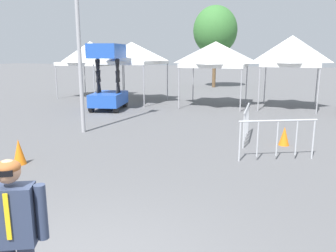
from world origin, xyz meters
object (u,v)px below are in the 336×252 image
person_foreground (14,233)px  tree_behind_tents_left (215,31)px  canopy_tent_right_of_center (90,53)px  crowd_barrier_mid_lot (246,117)px  light_pole_near_lift (77,8)px  crowd_barrier_near_person (278,132)px  canopy_tent_center (132,53)px  traffic_cone_lot_center (19,152)px  scissor_lift (108,89)px  traffic_cone_near_barrier (284,136)px  canopy_tent_behind_center (215,54)px  canopy_tent_far_right (292,51)px

person_foreground → tree_behind_tents_left: (-4.05, 25.04, 3.45)m
canopy_tent_right_of_center → crowd_barrier_mid_lot: (10.88, -7.76, -1.97)m
tree_behind_tents_left → light_pole_near_lift: bearing=-91.6°
crowd_barrier_near_person → crowd_barrier_mid_lot: size_ratio=0.90×
canopy_tent_center → traffic_cone_lot_center: size_ratio=5.19×
scissor_lift → light_pole_near_lift: 5.80m
crowd_barrier_mid_lot → tree_behind_tents_left: bearing=107.0°
light_pole_near_lift → person_foreground: bearing=-59.1°
tree_behind_tents_left → traffic_cone_near_barrier: tree_behind_tents_left is taller
canopy_tent_behind_center → scissor_lift: (-4.53, -3.17, -1.66)m
canopy_tent_behind_center → light_pole_near_lift: size_ratio=0.46×
canopy_tent_far_right → crowd_barrier_mid_lot: bearing=-97.9°
light_pole_near_lift → crowd_barrier_near_person: 7.49m
canopy_tent_right_of_center → scissor_lift: size_ratio=1.09×
canopy_tent_center → canopy_tent_far_right: size_ratio=0.93×
canopy_tent_far_right → traffic_cone_lot_center: (-5.96, -11.82, -2.52)m
canopy_tent_center → light_pole_near_lift: 7.92m
scissor_lift → crowd_barrier_mid_lot: bearing=-26.9°
canopy_tent_right_of_center → canopy_tent_far_right: canopy_tent_far_right is taller
canopy_tent_center → crowd_barrier_mid_lot: size_ratio=1.60×
tree_behind_tents_left → traffic_cone_near_barrier: size_ratio=11.16×
canopy_tent_far_right → scissor_lift: bearing=-156.0°
person_foreground → tree_behind_tents_left: bearing=99.2°
tree_behind_tents_left → crowd_barrier_mid_lot: size_ratio=3.06×
canopy_tent_center → scissor_lift: 3.46m
canopy_tent_center → tree_behind_tents_left: bearing=76.5°
light_pole_near_lift → traffic_cone_near_barrier: light_pole_near_lift is taller
person_foreground → light_pole_near_lift: light_pole_near_lift is taller
canopy_tent_far_right → traffic_cone_lot_center: 13.47m
canopy_tent_right_of_center → traffic_cone_near_barrier: size_ratio=6.02×
crowd_barrier_near_person → traffic_cone_lot_center: 6.59m
tree_behind_tents_left → traffic_cone_near_barrier: 18.34m
canopy_tent_far_right → tree_behind_tents_left: (-6.06, 9.20, 1.65)m
canopy_tent_center → traffic_cone_lot_center: 11.67m
crowd_barrier_near_person → traffic_cone_lot_center: (-6.00, -2.69, -0.43)m
canopy_tent_right_of_center → traffic_cone_lot_center: (5.93, -12.24, -2.41)m
canopy_tent_behind_center → traffic_cone_near_barrier: canopy_tent_behind_center is taller
canopy_tent_behind_center → crowd_barrier_near_person: bearing=-66.6°
traffic_cone_lot_center → traffic_cone_near_barrier: 7.48m
canopy_tent_right_of_center → traffic_cone_lot_center: bearing=-64.1°
canopy_tent_center → crowd_barrier_near_person: 12.14m
canopy_tent_right_of_center → crowd_barrier_mid_lot: 13.51m
person_foreground → crowd_barrier_near_person: (2.05, 6.70, -0.28)m
scissor_lift → person_foreground: (6.22, -12.16, 0.02)m
canopy_tent_right_of_center → person_foreground: canopy_tent_right_of_center is taller
scissor_lift → person_foreground: bearing=-62.9°
crowd_barrier_near_person → person_foreground: bearing=-107.0°
scissor_lift → light_pole_near_lift: light_pole_near_lift is taller
traffic_cone_lot_center → canopy_tent_center: bearing=102.5°
canopy_tent_behind_center → light_pole_near_lift: light_pole_near_lift is taller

